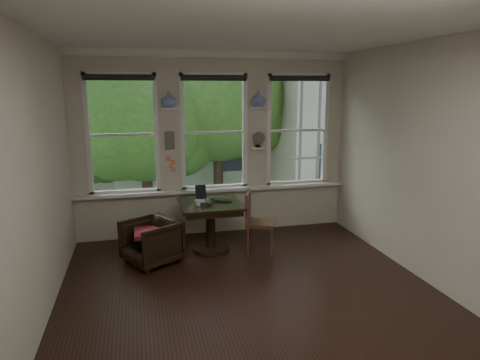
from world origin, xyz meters
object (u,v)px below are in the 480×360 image
object	(u,v)px
side_chair_right	(261,222)
laptop	(219,201)
table	(211,227)
armchair_left	(151,242)
mug	(198,203)

from	to	relation	value
side_chair_right	laptop	size ratio (longest dim) A/B	2.64
table	side_chair_right	size ratio (longest dim) A/B	0.98
table	laptop	bearing A→B (deg)	8.36
armchair_left	laptop	xyz separation A→B (m)	(1.03, 0.29, 0.45)
mug	armchair_left	bearing A→B (deg)	-167.97
table	armchair_left	distance (m)	0.93
side_chair_right	table	bearing A→B (deg)	93.96
table	armchair_left	size ratio (longest dim) A/B	1.30
table	mug	distance (m)	0.48
table	side_chair_right	distance (m)	0.75
armchair_left	laptop	bearing A→B (deg)	75.32
laptop	mug	xyz separation A→B (m)	(-0.34, -0.14, 0.03)
laptop	mug	distance (m)	0.37
mug	laptop	bearing A→B (deg)	22.56
armchair_left	table	bearing A→B (deg)	76.46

